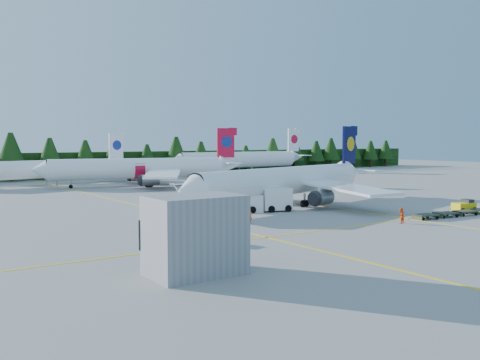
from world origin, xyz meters
TOP-DOWN VIEW (x-y plane):
  - ground at (0.00, 0.00)m, footprint 320.00×320.00m
  - taxi_stripe_a at (-14.00, 20.00)m, footprint 0.25×120.00m
  - taxi_stripe_b at (6.00, 20.00)m, footprint 0.25×120.00m
  - taxi_stripe_cross at (0.00, -6.00)m, footprint 80.00×0.25m
  - treeline_hedge at (0.00, 82.00)m, footprint 220.00×4.00m
  - terminal_building at (-26.00, -14.00)m, footprint 6.00×4.00m
  - airliner_navy at (1.03, 10.89)m, footprint 36.96×30.03m
  - airliner_red at (-2.02, 51.28)m, footprint 38.22×31.11m
  - airliner_far_left at (-17.07, 63.03)m, footprint 35.28×9.05m
  - airliner_far_right at (35.08, 71.95)m, footprint 41.78×5.73m
  - airstairs at (-13.93, 6.83)m, footprint 4.45×6.04m
  - service_truck at (-3.14, 8.10)m, footprint 6.23×3.69m
  - baggage_tug at (16.32, -6.02)m, footprint 2.94×1.88m
  - dolly_train at (12.24, -7.53)m, footprint 12.53×3.03m
  - uld_pair at (-22.10, -4.16)m, footprint 4.96×2.37m
  - crew_a at (-10.59, 1.48)m, footprint 0.60×0.40m
  - crew_b at (2.69, -7.46)m, footprint 0.88×0.73m
  - crew_c at (-0.76, 7.70)m, footprint 0.64×0.82m

SIDE VIEW (x-z plane):
  - ground at x=0.00m, z-range 0.00..0.00m
  - taxi_stripe_a at x=-14.00m, z-range 0.00..0.01m
  - taxi_stripe_b at x=6.00m, z-range 0.00..0.01m
  - taxi_stripe_cross at x=0.00m, z-range 0.00..0.01m
  - dolly_train at x=12.24m, z-range 0.41..0.56m
  - baggage_tug at x=16.32m, z-range -0.01..1.46m
  - crew_a at x=-10.59m, z-range 0.00..1.60m
  - crew_b at x=2.69m, z-range 0.00..1.63m
  - airstairs at x=-13.93m, z-range -1.10..2.81m
  - crew_c at x=-0.76m, z-range 0.00..1.78m
  - uld_pair at x=-22.10m, z-range 0.27..1.82m
  - service_truck at x=-3.14m, z-range -0.01..2.82m
  - terminal_building at x=-26.00m, z-range 0.00..5.20m
  - treeline_hedge at x=0.00m, z-range 0.00..6.00m
  - airliner_far_left at x=-17.07m, z-range -1.93..8.40m
  - airliner_navy at x=1.03m, z-range -2.18..8.77m
  - airliner_red at x=-2.02m, z-range -2.25..9.02m
  - airliner_far_right at x=35.08m, z-range -2.26..9.88m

